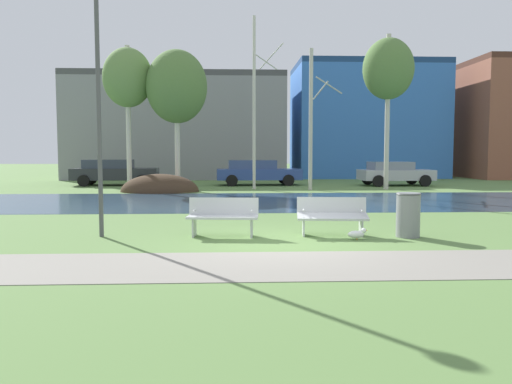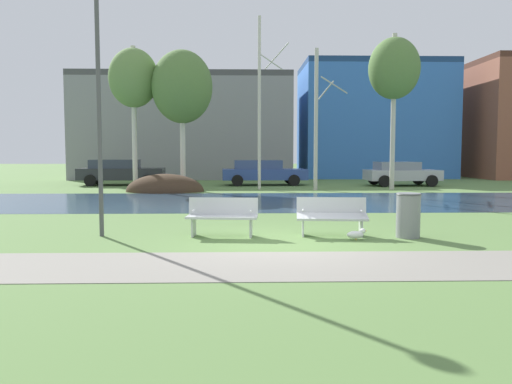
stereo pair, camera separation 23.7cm
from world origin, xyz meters
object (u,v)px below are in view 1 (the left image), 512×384
at_px(parked_hatch_third_silver, 394,173).
at_px(parked_sedan_second_blue, 257,172).
at_px(parked_van_nearest_dark, 114,172).
at_px(bench_right, 332,215).
at_px(trash_bin, 408,214).
at_px(streetlamp, 98,66).
at_px(seagull, 357,234).
at_px(bench_left, 223,216).

bearing_deg(parked_hatch_third_silver, parked_sedan_second_blue, 174.30).
xyz_separation_m(parked_van_nearest_dark, parked_hatch_third_silver, (15.87, -0.99, -0.05)).
xyz_separation_m(bench_right, parked_hatch_third_silver, (6.86, 16.99, 0.25)).
xyz_separation_m(trash_bin, streetlamp, (-6.93, 0.36, 3.29)).
bearing_deg(parked_hatch_third_silver, bench_right, -111.98).
bearing_deg(streetlamp, seagull, -7.03).
height_order(bench_left, seagull, bench_left).
relative_size(bench_right, seagull, 3.69).
bearing_deg(bench_right, bench_left, 180.00).
xyz_separation_m(seagull, streetlamp, (-5.69, 0.70, 3.68)).
relative_size(bench_left, parked_hatch_third_silver, 0.40).
bearing_deg(parked_van_nearest_dark, parked_sedan_second_blue, -1.51).
xyz_separation_m(bench_left, parked_sedan_second_blue, (1.63, 17.76, 0.29)).
height_order(bench_right, streetlamp, streetlamp).
distance_m(bench_left, bench_right, 2.50).
xyz_separation_m(bench_left, seagull, (2.94, -0.61, -0.34)).
bearing_deg(bench_right, parked_hatch_third_silver, 68.02).
xyz_separation_m(trash_bin, parked_hatch_third_silver, (5.18, 17.26, 0.21)).
height_order(bench_right, parked_hatch_third_silver, parked_hatch_third_silver).
relative_size(seagull, parked_hatch_third_silver, 0.11).
relative_size(parked_sedan_second_blue, parked_hatch_third_silver, 1.19).
bearing_deg(seagull, trash_bin, 15.20).
bearing_deg(bench_right, parked_sedan_second_blue, 92.81).
relative_size(seagull, streetlamp, 0.08).
bearing_deg(parked_van_nearest_dark, streetlamp, -78.13).
xyz_separation_m(parked_sedan_second_blue, parked_hatch_third_silver, (7.73, -0.77, -0.04)).
height_order(trash_bin, seagull, trash_bin).
xyz_separation_m(bench_left, bench_right, (2.50, 0.00, 0.00)).
distance_m(parked_van_nearest_dark, parked_hatch_third_silver, 15.90).
relative_size(trash_bin, seagull, 2.24).
bearing_deg(parked_hatch_third_silver, seagull, -110.04).
relative_size(parked_van_nearest_dark, parked_sedan_second_blue, 0.99).
height_order(bench_right, trash_bin, trash_bin).
bearing_deg(parked_sedan_second_blue, bench_right, -87.19).
bearing_deg(streetlamp, parked_sedan_second_blue, 76.06).
bearing_deg(trash_bin, streetlamp, 176.99).
distance_m(bench_right, parked_van_nearest_dark, 20.11).
relative_size(bench_right, streetlamp, 0.29).
distance_m(bench_left, seagull, 3.02).
height_order(streetlamp, parked_hatch_third_silver, streetlamp).
height_order(seagull, parked_sedan_second_blue, parked_sedan_second_blue).
bearing_deg(streetlamp, bench_left, -1.84).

